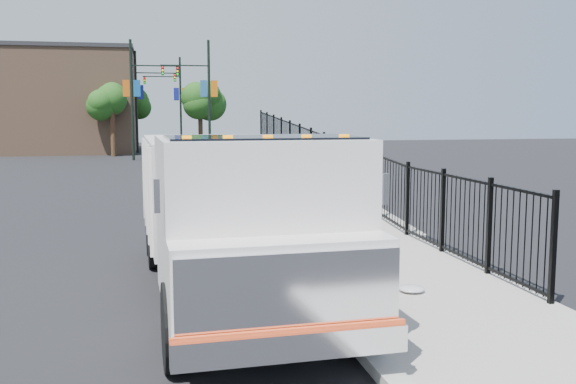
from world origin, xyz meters
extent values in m
plane|color=black|center=(0.00, 0.00, 0.00)|extent=(120.00, 120.00, 0.00)
cube|color=#9E998E|center=(1.93, -2.00, 0.06)|extent=(3.55, 12.00, 0.12)
cube|color=#ADAAA3|center=(0.00, -2.00, 0.08)|extent=(0.30, 12.00, 0.16)
cube|color=#9E998E|center=(2.12, 16.00, 0.00)|extent=(3.95, 24.06, 3.19)
cube|color=black|center=(3.55, 12.00, 0.90)|extent=(0.10, 28.00, 1.80)
cube|color=black|center=(-1.38, 0.19, 0.61)|extent=(1.39, 7.63, 0.25)
cube|color=white|center=(-1.29, -2.37, 1.73)|extent=(2.71, 2.55, 2.23)
cube|color=white|center=(-1.23, -3.77, 1.17)|extent=(2.65, 0.88, 1.12)
cube|color=silver|center=(-1.22, -4.18, 1.17)|extent=(2.57, 0.18, 0.95)
cube|color=silver|center=(-1.22, -4.27, 0.61)|extent=(2.68, 0.30, 0.31)
cube|color=#FD5021|center=(-1.22, -4.27, 0.78)|extent=(2.68, 0.15, 0.07)
cube|color=black|center=(-1.28, -2.65, 2.40)|extent=(2.51, 1.54, 0.95)
cube|color=white|center=(-1.43, 1.64, 1.73)|extent=(2.85, 4.78, 1.90)
cube|color=silver|center=(-2.64, -3.54, 2.23)|extent=(0.07, 0.07, 0.39)
cube|color=silver|center=(0.15, -3.44, 2.23)|extent=(0.07, 0.07, 0.39)
cube|color=orange|center=(-2.27, -3.08, 2.87)|extent=(0.11, 0.09, 0.07)
cube|color=orange|center=(-1.76, -3.06, 2.87)|extent=(0.11, 0.09, 0.07)
cube|color=orange|center=(-1.26, -3.04, 2.87)|extent=(0.11, 0.09, 0.07)
cube|color=orange|center=(-0.76, -3.02, 2.87)|extent=(0.11, 0.09, 0.07)
cube|color=orange|center=(-0.26, -3.00, 2.87)|extent=(0.11, 0.09, 0.07)
cylinder|color=black|center=(-2.43, -3.20, 0.56)|extent=(0.40, 1.13, 1.12)
cylinder|color=black|center=(-0.09, -3.11, 0.56)|extent=(0.40, 1.13, 1.12)
cylinder|color=black|center=(-2.63, 2.27, 0.56)|extent=(0.40, 1.13, 1.12)
cylinder|color=black|center=(-0.29, 2.36, 0.56)|extent=(0.40, 1.13, 1.12)
cylinder|color=black|center=(-2.67, 3.50, 0.56)|extent=(0.40, 1.13, 1.12)
cylinder|color=black|center=(-0.33, 3.58, 0.56)|extent=(0.40, 1.13, 1.12)
imported|color=#580711|center=(0.66, -1.18, 1.08)|extent=(0.49, 0.72, 1.92)
ellipsoid|color=silver|center=(1.62, -0.90, 0.18)|extent=(0.45, 0.45, 0.11)
cylinder|color=black|center=(-3.91, 33.46, 4.00)|extent=(0.18, 0.18, 8.00)
cube|color=black|center=(-2.31, 33.46, 6.30)|extent=(3.20, 0.08, 0.08)
cube|color=black|center=(-0.87, 33.46, 5.95)|extent=(0.18, 0.22, 0.60)
cube|color=#0F5192|center=(-3.56, 33.46, 4.80)|extent=(0.45, 0.04, 1.10)
cube|color=#C95610|center=(-4.26, 33.46, 4.80)|extent=(0.45, 0.04, 1.10)
cylinder|color=black|center=(1.17, 32.83, 4.00)|extent=(0.18, 0.18, 8.00)
cube|color=black|center=(-0.43, 32.83, 6.30)|extent=(3.20, 0.08, 0.08)
cube|color=black|center=(-1.87, 32.83, 5.95)|extent=(0.18, 0.22, 0.60)
cube|color=#D4610C|center=(1.52, 32.83, 4.80)|extent=(0.45, 0.04, 1.10)
cube|color=#21598E|center=(0.82, 32.83, 4.80)|extent=(0.45, 0.04, 1.10)
cylinder|color=black|center=(-3.79, 41.48, 4.00)|extent=(0.18, 0.18, 8.00)
cube|color=black|center=(-2.19, 41.48, 6.30)|extent=(3.20, 0.08, 0.08)
cube|color=black|center=(-0.75, 41.48, 5.95)|extent=(0.18, 0.22, 0.60)
cube|color=#242C9C|center=(-3.44, 41.48, 4.80)|extent=(0.45, 0.04, 1.10)
cube|color=orange|center=(-4.14, 41.48, 4.80)|extent=(0.45, 0.04, 1.10)
cylinder|color=black|center=(-0.12, 46.54, 4.00)|extent=(0.18, 0.18, 8.00)
cube|color=black|center=(-1.72, 46.54, 6.30)|extent=(3.20, 0.08, 0.08)
cube|color=black|center=(-3.16, 46.54, 5.95)|extent=(0.18, 0.22, 0.60)
cube|color=#C96F09|center=(0.23, 46.54, 4.80)|extent=(0.45, 0.04, 1.10)
cube|color=navy|center=(-0.47, 46.54, 4.80)|extent=(0.45, 0.04, 1.10)
cylinder|color=#382314|center=(-5.45, 37.67, 1.60)|extent=(0.36, 0.36, 3.20)
sphere|color=#194714|center=(-5.45, 37.67, 4.00)|extent=(2.37, 2.37, 2.37)
cylinder|color=#382314|center=(1.02, 39.00, 1.60)|extent=(0.36, 0.36, 3.20)
sphere|color=#194714|center=(1.02, 39.00, 4.00)|extent=(2.36, 2.36, 2.36)
cylinder|color=#382314|center=(-4.06, 47.22, 1.60)|extent=(0.36, 0.36, 3.20)
sphere|color=#194714|center=(-4.06, 47.22, 4.00)|extent=(2.45, 2.45, 2.45)
cube|color=#8C664C|center=(-9.00, 44.00, 4.00)|extent=(10.00, 10.00, 8.00)
camera|label=1|loc=(-2.68, -10.94, 3.18)|focal=40.00mm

